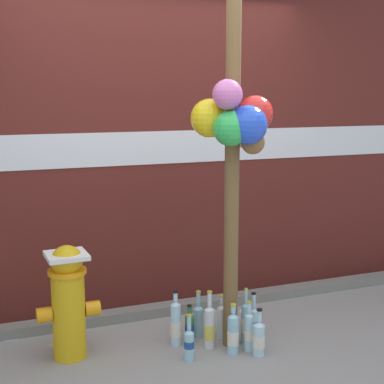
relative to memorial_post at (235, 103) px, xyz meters
name	(u,v)px	position (x,y,z in m)	size (l,w,h in m)	color
ground_plane	(219,371)	(-0.23, -0.29, -1.69)	(14.00, 14.00, 0.00)	gray
building_wall	(151,112)	(-0.23, 1.11, -0.09)	(10.00, 0.21, 3.19)	#561E19
curb_strip	(167,309)	(-0.23, 0.74, -1.65)	(8.00, 0.12, 0.08)	slate
memorial_post	(235,103)	(0.00, 0.00, 0.00)	(0.66, 0.46, 3.00)	brown
fire_hydrant	(68,299)	(-1.08, 0.26, -1.28)	(0.42, 0.27, 0.77)	gold
bottle_0	(190,327)	(-0.25, 0.19, -1.57)	(0.07, 0.07, 0.28)	#337038
bottle_1	(189,343)	(-0.35, -0.08, -1.57)	(0.07, 0.07, 0.32)	#93CCE0
bottle_2	(245,323)	(0.11, 0.02, -1.53)	(0.06, 0.06, 0.41)	#93CCE0
bottle_3	(198,319)	(-0.15, 0.25, -1.55)	(0.07, 0.07, 0.34)	#93CCE0
bottle_4	(222,320)	(0.00, 0.17, -1.55)	(0.07, 0.07, 0.32)	silver
bottle_5	(259,338)	(0.11, -0.18, -1.56)	(0.08, 0.08, 0.33)	#B2DBEA
bottle_6	(249,331)	(0.08, -0.09, -1.54)	(0.06, 0.06, 0.35)	#B2DBEA
bottle_7	(227,310)	(0.08, 0.27, -1.53)	(0.08, 0.08, 0.41)	#337038
bottle_8	(209,327)	(-0.15, 0.05, -1.53)	(0.07, 0.07, 0.41)	silver
bottle_9	(176,324)	(-0.36, 0.18, -1.53)	(0.07, 0.07, 0.40)	#B2DBEA
bottle_10	(253,321)	(0.22, 0.11, -1.57)	(0.07, 0.07, 0.33)	#B2DBEA
bottle_11	(233,333)	(-0.04, -0.09, -1.54)	(0.08, 0.08, 0.35)	#93CCE0
litter_1	(11,339)	(-1.43, 0.70, -1.68)	(0.11, 0.09, 0.01)	#8C99B2
litter_2	(56,344)	(-1.14, 0.49, -1.68)	(0.08, 0.10, 0.01)	tan
litter_3	(246,311)	(0.38, 0.56, -1.68)	(0.06, 0.09, 0.01)	silver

